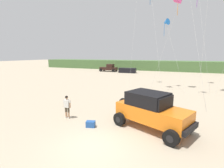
{
  "coord_description": "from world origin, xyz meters",
  "views": [
    {
      "loc": [
        3.71,
        -6.82,
        4.53
      ],
      "look_at": [
        -0.69,
        3.83,
        2.49
      ],
      "focal_mm": 26.88,
      "sensor_mm": 36.0,
      "label": 1
    }
  ],
  "objects_px": {
    "jeep": "(151,110)",
    "distant_sedan": "(127,70)",
    "kite_white_parafoil": "(166,23)",
    "distant_pickup": "(109,68)",
    "kite_pink_ribbon": "(179,1)",
    "cooler_box": "(91,124)",
    "person_watching": "(67,106)"
  },
  "relations": [
    {
      "from": "jeep",
      "to": "distant_sedan",
      "type": "distance_m",
      "value": 32.06
    },
    {
      "from": "jeep",
      "to": "kite_white_parafoil",
      "type": "height_order",
      "value": "kite_white_parafoil"
    },
    {
      "from": "distant_pickup",
      "to": "kite_pink_ribbon",
      "type": "height_order",
      "value": "kite_pink_ribbon"
    },
    {
      "from": "kite_white_parafoil",
      "to": "kite_pink_ribbon",
      "type": "height_order",
      "value": "kite_pink_ribbon"
    },
    {
      "from": "jeep",
      "to": "kite_white_parafoil",
      "type": "xyz_separation_m",
      "value": [
        -0.74,
        14.01,
        7.45
      ]
    },
    {
      "from": "cooler_box",
      "to": "distant_sedan",
      "type": "xyz_separation_m",
      "value": [
        -7.33,
        31.39,
        0.41
      ]
    },
    {
      "from": "jeep",
      "to": "kite_pink_ribbon",
      "type": "bearing_deg",
      "value": 86.44
    },
    {
      "from": "person_watching",
      "to": "kite_white_parafoil",
      "type": "relative_size",
      "value": 0.18
    },
    {
      "from": "person_watching",
      "to": "kite_pink_ribbon",
      "type": "relative_size",
      "value": 0.14
    },
    {
      "from": "person_watching",
      "to": "kite_pink_ribbon",
      "type": "xyz_separation_m",
      "value": [
        6.64,
        13.37,
        9.85
      ]
    },
    {
      "from": "person_watching",
      "to": "kite_white_parafoil",
      "type": "bearing_deg",
      "value": 70.7
    },
    {
      "from": "person_watching",
      "to": "cooler_box",
      "type": "relative_size",
      "value": 2.98
    },
    {
      "from": "cooler_box",
      "to": "distant_pickup",
      "type": "bearing_deg",
      "value": 95.32
    },
    {
      "from": "kite_pink_ribbon",
      "to": "distant_sedan",
      "type": "bearing_deg",
      "value": 123.96
    },
    {
      "from": "distant_pickup",
      "to": "kite_pink_ribbon",
      "type": "distance_m",
      "value": 27.28
    },
    {
      "from": "cooler_box",
      "to": "jeep",
      "type": "bearing_deg",
      "value": 2.89
    },
    {
      "from": "distant_sedan",
      "to": "kite_white_parafoil",
      "type": "bearing_deg",
      "value": -61.14
    },
    {
      "from": "distant_pickup",
      "to": "distant_sedan",
      "type": "bearing_deg",
      "value": -13.52
    },
    {
      "from": "cooler_box",
      "to": "distant_pickup",
      "type": "height_order",
      "value": "distant_pickup"
    },
    {
      "from": "cooler_box",
      "to": "distant_pickup",
      "type": "distance_m",
      "value": 35.2
    },
    {
      "from": "distant_pickup",
      "to": "person_watching",
      "type": "bearing_deg",
      "value": -71.64
    },
    {
      "from": "cooler_box",
      "to": "distant_pickup",
      "type": "xyz_separation_m",
      "value": [
        -12.93,
        32.73,
        0.75
      ]
    },
    {
      "from": "cooler_box",
      "to": "distant_pickup",
      "type": "relative_size",
      "value": 0.12
    },
    {
      "from": "person_watching",
      "to": "kite_pink_ribbon",
      "type": "height_order",
      "value": "kite_pink_ribbon"
    },
    {
      "from": "distant_sedan",
      "to": "kite_white_parafoil",
      "type": "height_order",
      "value": "kite_white_parafoil"
    },
    {
      "from": "jeep",
      "to": "person_watching",
      "type": "distance_m",
      "value": 5.87
    },
    {
      "from": "jeep",
      "to": "kite_pink_ribbon",
      "type": "xyz_separation_m",
      "value": [
        0.8,
        12.82,
        9.59
      ]
    },
    {
      "from": "cooler_box",
      "to": "distant_sedan",
      "type": "relative_size",
      "value": 0.13
    },
    {
      "from": "distant_pickup",
      "to": "jeep",
      "type": "bearing_deg",
      "value": -62.39
    },
    {
      "from": "kite_white_parafoil",
      "to": "kite_pink_ribbon",
      "type": "xyz_separation_m",
      "value": [
        1.54,
        -1.18,
        2.14
      ]
    },
    {
      "from": "distant_pickup",
      "to": "distant_sedan",
      "type": "distance_m",
      "value": 5.77
    },
    {
      "from": "jeep",
      "to": "distant_pickup",
      "type": "distance_m",
      "value": 35.55
    }
  ]
}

